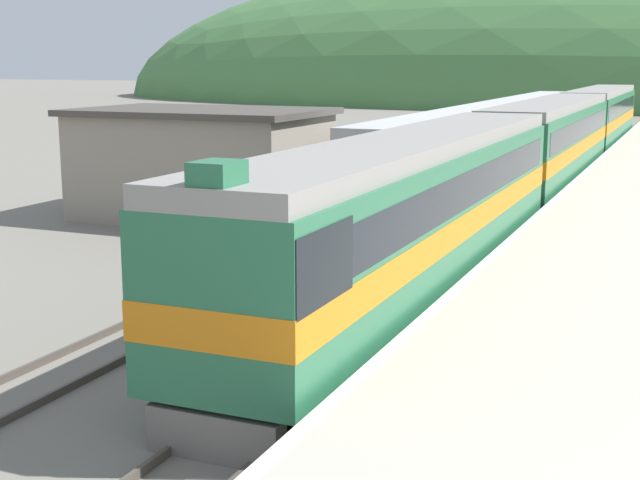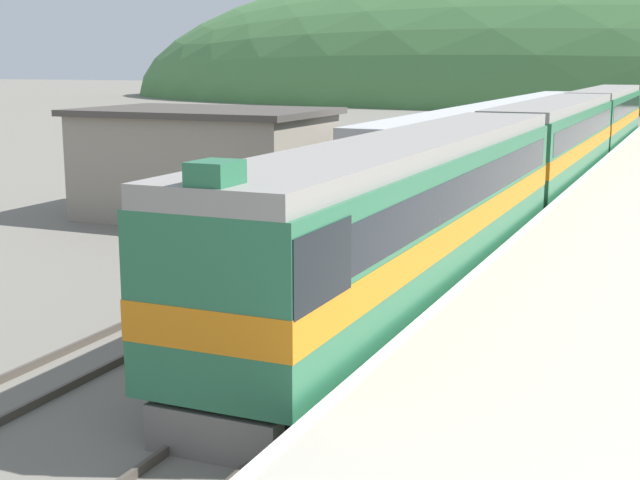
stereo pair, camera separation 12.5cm
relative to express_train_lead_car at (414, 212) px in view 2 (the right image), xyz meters
name	(u,v)px [view 2 (the right image)]	position (x,y,z in m)	size (l,w,h in m)	color
track_main	(606,146)	(0.00, 45.52, -2.24)	(1.52, 180.00, 0.16)	#4C443D
track_siding	(540,144)	(-4.67, 45.52, -2.24)	(1.52, 180.00, 0.16)	#4C443D
station_shed	(205,163)	(-11.30, 8.78, -0.17)	(9.43, 6.29, 4.26)	gray
express_train_lead_car	(414,212)	(0.00, 0.00, 0.00)	(2.95, 20.99, 4.60)	black
carriage_second	(555,142)	(0.00, 21.97, -0.01)	(2.94, 20.72, 4.24)	black
carriage_third	(605,117)	(0.00, 43.56, -0.01)	(2.94, 20.72, 4.24)	black
siding_train	(503,132)	(-4.67, 32.21, -0.44)	(2.90, 45.70, 3.63)	black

